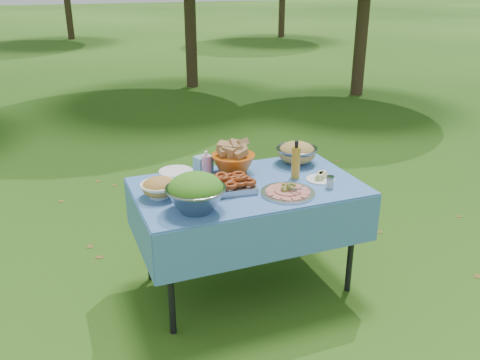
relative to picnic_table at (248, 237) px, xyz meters
name	(u,v)px	position (x,y,z in m)	size (l,w,h in m)	color
ground	(247,284)	(0.00, 0.00, -0.38)	(80.00, 80.00, 0.00)	#123609
picnic_table	(248,237)	(0.00, 0.00, 0.00)	(1.46, 0.86, 0.76)	#83D4FB
salad_bowl	(196,192)	(-0.43, -0.24, 0.50)	(0.35, 0.35, 0.23)	gray
pasta_bowl_white	(159,187)	(-0.58, 0.03, 0.45)	(0.23, 0.23, 0.13)	white
plate_stack	(176,175)	(-0.41, 0.27, 0.41)	(0.23, 0.23, 0.07)	white
wipes_box	(203,163)	(-0.19, 0.36, 0.43)	(0.12, 0.09, 0.11)	#7BB6CE
sanitizer_bottle	(206,164)	(-0.20, 0.26, 0.47)	(0.06, 0.06, 0.18)	pink
bread_bowl	(233,159)	(-0.01, 0.25, 0.48)	(0.30, 0.30, 0.20)	#C8560F
pasta_bowl_steel	(297,152)	(0.49, 0.27, 0.46)	(0.30, 0.30, 0.16)	gray
fried_tray	(226,184)	(-0.16, -0.02, 0.42)	(0.36, 0.25, 0.08)	#ACACB1
charcuterie_platter	(288,188)	(0.18, -0.22, 0.42)	(0.34, 0.34, 0.08)	silver
oil_bottle	(296,160)	(0.35, 0.01, 0.51)	(0.06, 0.06, 0.26)	gold
cheese_plate	(321,176)	(0.49, -0.09, 0.41)	(0.19, 0.19, 0.05)	white
shaker	(330,182)	(0.47, -0.23, 0.42)	(0.05, 0.05, 0.08)	silver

